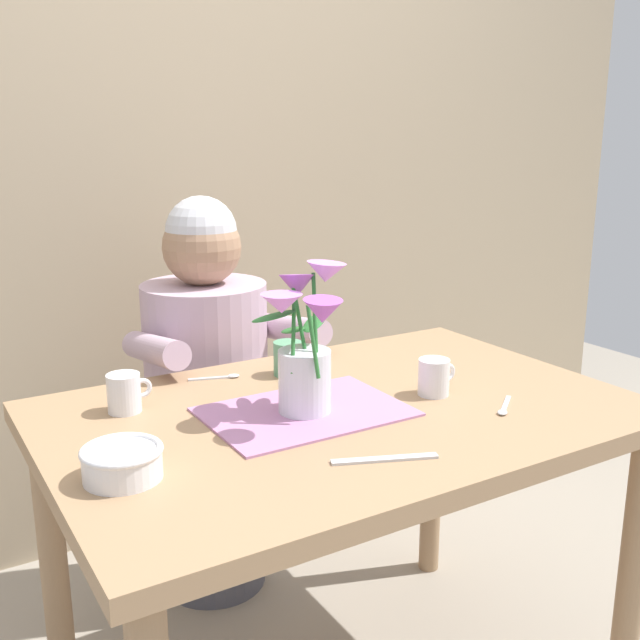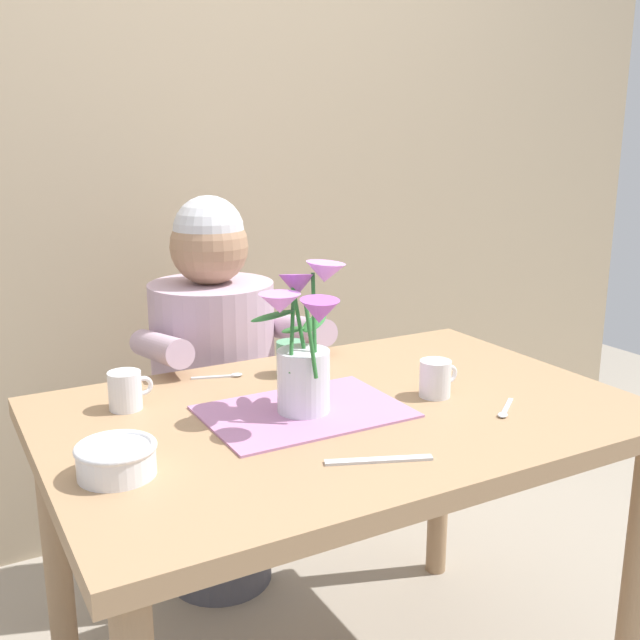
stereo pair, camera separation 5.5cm
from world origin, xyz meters
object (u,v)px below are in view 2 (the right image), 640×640
Objects in this scene: ceramic_mug at (292,358)px; tea_cup at (126,390)px; ceramic_bowl at (116,458)px; seated_person at (215,401)px; coffee_cup at (436,378)px; dinner_knife at (379,460)px; flower_vase at (304,346)px.

ceramic_mug is 1.00× the size of tea_cup.
tea_cup is at bearing 72.26° from ceramic_bowl.
seated_person reaches higher than ceramic_bowl.
dinner_knife is at bearing -143.22° from coffee_cup.
seated_person is 8.35× the size of ceramic_bowl.
coffee_cup reaches higher than dinner_knife.
flower_vase reaches higher than tea_cup.
ceramic_mug is at bearing 125.66° from coffee_cup.
tea_cup is (-0.35, -0.40, 0.22)m from seated_person.
seated_person reaches higher than dinner_knife.
flower_vase is 0.32m from coffee_cup.
ceramic_mug is (0.50, 0.33, 0.01)m from ceramic_bowl.
seated_person is 0.57m from tea_cup.
dinner_knife is at bearing -88.75° from seated_person.
seated_person is 12.20× the size of tea_cup.
coffee_cup reaches higher than ceramic_bowl.
flower_vase reaches higher than dinner_knife.
seated_person reaches higher than flower_vase.
flower_vase is 2.28× the size of ceramic_bowl.
ceramic_mug is 0.40m from tea_cup.
flower_vase reaches higher than ceramic_mug.
dinner_knife is 2.04× the size of coffee_cup.
tea_cup is (-0.40, -0.04, 0.00)m from ceramic_mug.
coffee_cup is at bearing -8.56° from flower_vase.
flower_vase is 3.34× the size of tea_cup.
coffee_cup is at bearing 4.00° from ceramic_bowl.
seated_person is 12.20× the size of ceramic_mug.
seated_person is 0.43m from ceramic_mug.
tea_cup is at bearing 146.45° from flower_vase.
tea_cup is (-0.60, 0.25, 0.00)m from coffee_cup.
dinner_knife is 0.36m from coffee_cup.
dinner_knife is (-0.03, -0.87, 0.18)m from seated_person.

